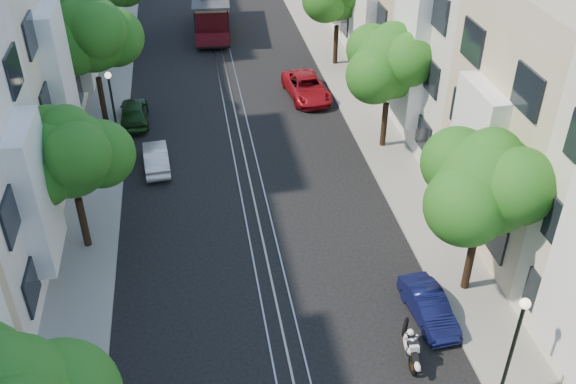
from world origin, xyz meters
name	(u,v)px	position (x,y,z in m)	size (l,w,h in m)	color
ground	(231,91)	(0.00, 28.00, 0.00)	(200.00, 200.00, 0.00)	black
sidewalk_east	(346,82)	(7.25, 28.00, 0.06)	(2.50, 80.00, 0.12)	gray
sidewalk_west	(109,99)	(-7.25, 28.00, 0.06)	(2.50, 80.00, 0.12)	gray
rail_left	(222,92)	(-0.55, 28.00, 0.01)	(0.06, 80.00, 0.02)	gray
rail_slot	(231,91)	(0.00, 28.00, 0.01)	(0.06, 80.00, 0.02)	gray
rail_right	(240,91)	(0.55, 28.00, 0.01)	(0.06, 80.00, 0.02)	gray
lane_line	(231,91)	(0.00, 28.00, 0.00)	(0.08, 80.00, 0.01)	tan
townhouses_west	(6,21)	(-11.87, 27.91, 5.08)	(7.75, 72.00, 11.76)	silver
tree_e_b	(487,186)	(7.26, 8.98, 4.73)	(4.93, 4.08, 6.68)	black
tree_e_c	(391,64)	(7.26, 19.98, 4.60)	(4.84, 3.99, 6.52)	black
tree_w_b	(70,156)	(-7.14, 13.98, 4.40)	(4.72, 3.87, 6.27)	black
tree_w_c	(92,36)	(-7.14, 24.98, 5.07)	(5.13, 4.28, 7.09)	black
lamp_east	(516,335)	(6.30, 4.00, 2.85)	(0.32, 0.32, 4.16)	black
lamp_west	(112,99)	(-6.30, 22.00, 2.85)	(0.32, 0.32, 4.16)	black
sportbike_rider	(410,345)	(3.97, 5.97, 0.73)	(0.48, 1.83, 1.29)	black
cable_car	(212,7)	(-0.33, 38.45, 1.85)	(3.09, 8.29, 3.13)	black
parked_car_e_mid	(429,307)	(5.29, 7.78, 0.54)	(1.13, 3.25, 1.07)	#0B0E38
parked_car_e_far	(306,87)	(4.40, 26.45, 0.64)	(2.13, 4.61, 1.28)	maroon
parked_car_w_mid	(156,158)	(-4.40, 19.85, 0.55)	(1.17, 3.36, 1.11)	silver
parked_car_w_far	(134,112)	(-5.60, 24.85, 0.64)	(1.50, 3.74, 1.27)	#163515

